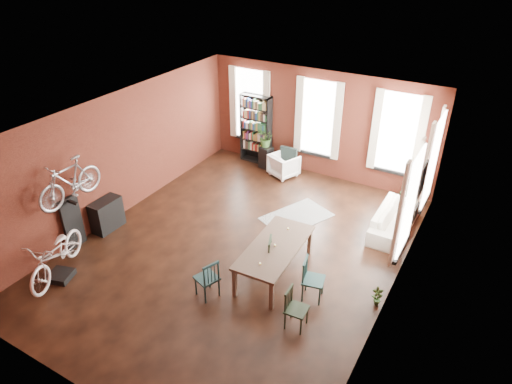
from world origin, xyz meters
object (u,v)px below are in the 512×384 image
Objects in this scene: bike_trainer at (61,276)px; dining_table at (275,260)px; bicycle_floor at (52,237)px; cream_sofa at (395,216)px; dining_chair_c at (297,309)px; dining_chair_b at (261,257)px; dining_chair_d at (313,280)px; dining_chair_a at (207,278)px; bookshelf at (256,129)px; console_table at (107,215)px; white_armchair at (284,164)px; plant_stand at (266,157)px.

dining_table is at bearing 32.00° from bike_trainer.
dining_table is 1.14× the size of bicycle_floor.
dining_chair_c is at bearing 169.95° from cream_sofa.
dining_chair_b is 1.27m from dining_chair_d.
dining_chair_b is at bearing 146.85° from cream_sofa.
bookshelf is (-2.28, 5.95, 0.65)m from dining_chair_a.
dining_table is 5.68m from bookshelf.
dining_chair_d reaches higher than dining_chair_c.
bookshelf reaches higher than bike_trainer.
cream_sofa is 1.09× the size of bicycle_floor.
bookshelf is 1.06× the size of cream_sofa.
bicycle_floor is (-4.91, -2.14, 0.63)m from dining_chair_d.
dining_chair_a reaches higher than cream_sofa.
cream_sofa is 7.15m from console_table.
dining_table is 2.34× the size of dining_chair_d.
white_armchair is at bearing 25.64° from dining_chair_c.
bike_trainer is at bearing -48.62° from dining_chair_a.
dining_chair_d is 3.34m from cream_sofa.
dining_table is at bearing 136.48° from white_armchair.
bicycle_floor is (-3.89, -2.42, 0.72)m from dining_table.
dining_table is 0.31m from dining_chair_b.
dining_chair_b is 0.45× the size of cream_sofa.
dining_chair_b is at bearing 11.25° from bicycle_floor.
dining_chair_d is at bearing -0.40° from dining_chair_c.
bike_trainer is 0.25× the size of bicycle_floor.
dining_chair_d is 1.96× the size of bike_trainer.
dining_chair_a is at bearing 0.07° from bicycle_floor.
bike_trainer is 0.59× the size of console_table.
bookshelf is at bearing 27.72° from dining_chair_d.
dining_chair_c is at bearing -6.40° from console_table.
bike_trainer is at bearing 95.37° from white_armchair.
dining_chair_b reaches higher than white_armchair.
plant_stand is (-0.74, 0.21, -0.04)m from white_armchair.
dining_table is 1.04× the size of cream_sofa.
cream_sofa is at bearing -176.57° from white_armchair.
bookshelf reaches higher than dining_chair_b.
dining_table is 4.63m from white_armchair.
dining_chair_b is at bearing 31.87° from bike_trainer.
dining_chair_d is 1.35× the size of plant_stand.
bicycle_floor reaches higher than bike_trainer.
bicycle_floor is at bearing -73.93° from console_table.
dining_table reaches higher than plant_stand.
dining_chair_d is 5.38m from white_armchair.
dining_chair_d reaches higher than console_table.
dining_chair_b is 1.02× the size of dining_chair_d.
dining_chair_a is 0.96× the size of dining_chair_b.
white_armchair is 1.62× the size of bike_trainer.
dining_table is 2.30× the size of dining_chair_b.
dining_table is at bearing 148.73° from cream_sofa.
dining_table is 5.17m from plant_stand.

